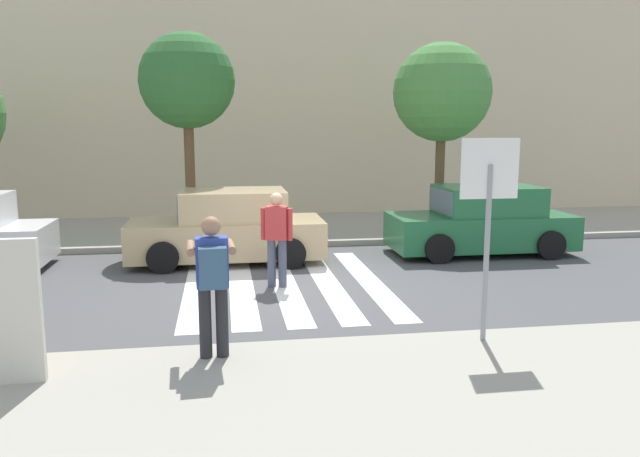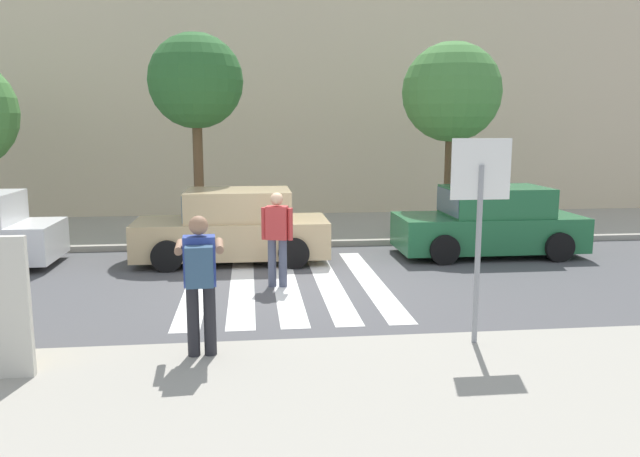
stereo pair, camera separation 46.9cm
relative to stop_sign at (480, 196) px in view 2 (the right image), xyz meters
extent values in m
plane|color=#4C4C4F|center=(-2.23, 3.57, -2.05)|extent=(120.00, 120.00, 0.00)
cube|color=#9E998C|center=(-2.23, 9.57, -1.98)|extent=(60.00, 4.80, 0.14)
cube|color=beige|center=(-2.23, 13.97, 1.85)|extent=(56.00, 4.00, 7.80)
cube|color=silver|center=(-3.83, 3.77, -2.05)|extent=(0.44, 5.20, 0.01)
cube|color=silver|center=(-3.03, 3.77, -2.05)|extent=(0.44, 5.20, 0.01)
cube|color=silver|center=(-2.23, 3.77, -2.05)|extent=(0.44, 5.20, 0.01)
cube|color=silver|center=(-1.43, 3.77, -2.05)|extent=(0.44, 5.20, 0.01)
cube|color=silver|center=(-0.63, 3.77, -2.05)|extent=(0.44, 5.20, 0.01)
cylinder|color=gray|center=(0.00, -0.01, -0.77)|extent=(0.07, 0.07, 2.29)
cube|color=white|center=(0.00, 0.00, 0.33)|extent=(0.76, 0.03, 0.76)
cube|color=red|center=(0.00, 0.02, 0.33)|extent=(0.66, 0.02, 0.66)
cylinder|color=#232328|center=(-3.57, -0.08, -1.47)|extent=(0.15, 0.15, 0.88)
cylinder|color=#232328|center=(-3.37, -0.07, -1.47)|extent=(0.15, 0.15, 0.88)
cube|color=#33479E|center=(-3.47, -0.08, -0.73)|extent=(0.39, 0.26, 0.60)
sphere|color=#A37556|center=(-3.47, -0.08, -0.30)|extent=(0.23, 0.23, 0.23)
cylinder|color=#A37556|center=(-3.72, 0.13, -0.60)|extent=(0.13, 0.58, 0.10)
cylinder|color=#A37556|center=(-3.25, 0.16, -0.60)|extent=(0.13, 0.58, 0.10)
cube|color=black|center=(-3.50, 0.32, -0.57)|extent=(0.15, 0.11, 0.10)
cube|color=#335170|center=(-3.46, -0.31, -0.75)|extent=(0.33, 0.22, 0.48)
cylinder|color=#474C60|center=(-2.48, 3.63, -1.61)|extent=(0.15, 0.15, 0.88)
cylinder|color=#474C60|center=(-2.29, 3.58, -1.61)|extent=(0.15, 0.15, 0.88)
cube|color=#B73333|center=(-2.38, 3.61, -0.87)|extent=(0.43, 0.33, 0.60)
sphere|color=tan|center=(-2.38, 3.61, -0.44)|extent=(0.23, 0.23, 0.23)
cylinder|color=#B73333|center=(-2.61, 3.67, -0.89)|extent=(0.10, 0.10, 0.58)
cylinder|color=#B73333|center=(-2.15, 3.54, -0.89)|extent=(0.10, 0.10, 0.58)
cube|color=slate|center=(-7.80, 5.87, -0.82)|extent=(0.10, 1.50, 0.51)
cylinder|color=black|center=(-7.65, 5.02, -1.73)|extent=(0.64, 0.22, 0.64)
cylinder|color=black|center=(-7.65, 6.72, -1.73)|extent=(0.64, 0.22, 0.64)
cube|color=tan|center=(-3.26, 5.87, -1.52)|extent=(4.10, 1.70, 0.76)
cube|color=tan|center=(-3.11, 5.87, -0.82)|extent=(2.20, 1.56, 0.64)
cube|color=slate|center=(-4.18, 5.87, -0.82)|extent=(0.10, 1.50, 0.54)
cube|color=slate|center=(-2.14, 5.87, -0.82)|extent=(0.10, 1.50, 0.51)
cylinder|color=black|center=(-4.53, 5.02, -1.73)|extent=(0.64, 0.22, 0.64)
cylinder|color=black|center=(-4.53, 6.72, -1.73)|extent=(0.64, 0.22, 0.64)
cylinder|color=black|center=(-1.99, 5.02, -1.73)|extent=(0.64, 0.22, 0.64)
cylinder|color=black|center=(-1.99, 6.72, -1.73)|extent=(0.64, 0.22, 0.64)
cube|color=#236B3D|center=(2.46, 5.87, -1.52)|extent=(4.10, 1.70, 0.76)
cube|color=#236B3D|center=(2.61, 5.87, -0.82)|extent=(2.20, 1.56, 0.64)
cube|color=slate|center=(1.54, 5.87, -0.82)|extent=(0.10, 1.50, 0.54)
cube|color=slate|center=(3.58, 5.87, -0.82)|extent=(0.10, 1.50, 0.51)
cylinder|color=black|center=(1.19, 5.02, -1.73)|extent=(0.64, 0.22, 0.64)
cylinder|color=black|center=(1.19, 6.72, -1.73)|extent=(0.64, 0.22, 0.64)
cylinder|color=black|center=(3.74, 5.02, -1.73)|extent=(0.64, 0.22, 0.64)
cylinder|color=black|center=(3.74, 6.72, -1.73)|extent=(0.64, 0.22, 0.64)
cylinder|color=brown|center=(-4.09, 7.93, -0.35)|extent=(0.24, 0.24, 3.13)
sphere|color=#2D662D|center=(-4.09, 7.93, 1.89)|extent=(2.25, 2.25, 2.25)
cylinder|color=brown|center=(2.16, 7.83, -0.49)|extent=(0.24, 0.24, 2.84)
sphere|color=#47843D|center=(2.16, 7.83, 1.66)|extent=(2.46, 2.46, 2.46)
camera|label=1|loc=(-3.33, -7.41, 0.88)|focal=35.00mm
camera|label=2|loc=(-2.86, -7.47, 0.88)|focal=35.00mm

